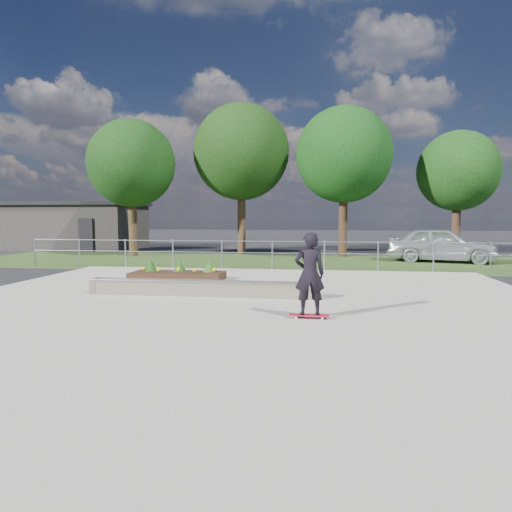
{
  "coord_description": "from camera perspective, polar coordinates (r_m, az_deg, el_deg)",
  "views": [
    {
      "loc": [
        1.81,
        -10.04,
        2.12
      ],
      "look_at": [
        0.2,
        1.5,
        1.1
      ],
      "focal_mm": 32.0,
      "sensor_mm": 36.0,
      "label": 1
    }
  ],
  "objects": [
    {
      "name": "fence",
      "position": [
        17.69,
        2.05,
        0.62
      ],
      "size": [
        20.06,
        0.06,
        1.2
      ],
      "color": "gray",
      "rests_on": "ground"
    },
    {
      "name": "ground",
      "position": [
        10.42,
        -2.25,
        -6.74
      ],
      "size": [
        120.0,
        120.0,
        0.0
      ],
      "primitive_type": "plane",
      "color": "black",
      "rests_on": "ground"
    },
    {
      "name": "grind_ledge",
      "position": [
        11.9,
        -6.79,
        -4.0
      ],
      "size": [
        6.0,
        0.44,
        0.43
      ],
      "color": "#645949",
      "rests_on": "concrete_slab"
    },
    {
      "name": "tree_mid_left",
      "position": [
        25.65,
        -1.84,
        12.81
      ],
      "size": [
        5.25,
        5.25,
        8.25
      ],
      "color": "#382116",
      "rests_on": "ground"
    },
    {
      "name": "planter_bed",
      "position": [
        15.08,
        -9.72,
        -2.22
      ],
      "size": [
        3.0,
        1.2,
        0.61
      ],
      "color": "black",
      "rests_on": "concrete_slab"
    },
    {
      "name": "grass_verge",
      "position": [
        21.22,
        3.02,
        -0.71
      ],
      "size": [
        30.0,
        8.0,
        0.02
      ],
      "primitive_type": "cube",
      "color": "#2D461C",
      "rests_on": "ground"
    },
    {
      "name": "parked_car",
      "position": [
        22.68,
        22.2,
        1.33
      ],
      "size": [
        5.1,
        3.04,
        1.63
      ],
      "primitive_type": "imported",
      "rotation": [
        0.0,
        0.0,
        1.32
      ],
      "color": "silver",
      "rests_on": "ground"
    },
    {
      "name": "tree_far_right",
      "position": [
        26.64,
        23.93,
        9.65
      ],
      "size": [
        4.2,
        4.2,
        6.6
      ],
      "color": "#341E14",
      "rests_on": "ground"
    },
    {
      "name": "concrete_slab",
      "position": [
        10.42,
        -2.25,
        -6.58
      ],
      "size": [
        15.0,
        15.0,
        0.06
      ],
      "primitive_type": "cube",
      "color": "#A9A296",
      "rests_on": "ground"
    },
    {
      "name": "building",
      "position": [
        32.19,
        -21.5,
        3.57
      ],
      "size": [
        8.4,
        5.4,
        3.0
      ],
      "color": "#2C2927",
      "rests_on": "ground"
    },
    {
      "name": "tree_mid_right",
      "position": [
        24.27,
        10.95,
        12.28
      ],
      "size": [
        4.9,
        4.9,
        7.7
      ],
      "color": "#311D13",
      "rests_on": "ground"
    },
    {
      "name": "skateboarder",
      "position": [
        9.18,
        6.72,
        -2.26
      ],
      "size": [
        0.8,
        0.48,
        1.74
      ],
      "color": "white",
      "rests_on": "concrete_slab"
    },
    {
      "name": "tree_far_left",
      "position": [
        25.19,
        -15.31,
        11.06
      ],
      "size": [
        4.55,
        4.55,
        7.15
      ],
      "color": "#362315",
      "rests_on": "ground"
    }
  ]
}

